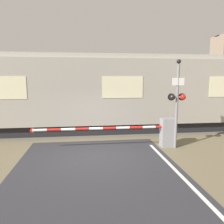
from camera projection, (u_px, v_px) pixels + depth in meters
ground_plane at (95, 156)px, 8.50m from camera, size 80.00×80.00×0.00m
track_bed at (92, 130)px, 12.64m from camera, size 36.00×3.20×0.13m
train at (118, 93)px, 12.50m from camera, size 20.64×3.07×4.22m
crossing_barrier at (157, 132)px, 9.54m from camera, size 6.14×0.44×1.26m
signal_post at (177, 99)px, 9.14m from camera, size 0.77×0.26×3.76m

